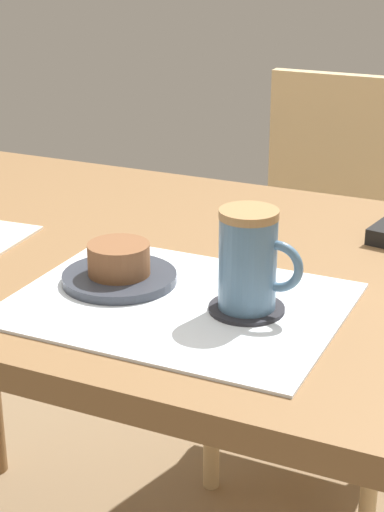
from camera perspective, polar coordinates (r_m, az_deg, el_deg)
dining_table at (r=1.23m, az=-0.46°, el=-3.42°), size 1.37×0.73×0.75m
wooden_chair at (r=1.92m, az=9.30°, el=-0.43°), size 0.42×0.42×0.88m
placemat at (r=1.05m, az=-0.92°, el=-3.17°), size 0.40×0.31×0.00m
pastry_plate at (r=1.11m, az=-4.86°, el=-1.46°), size 0.15×0.15×0.01m
pastry at (r=1.10m, az=-4.90°, el=-0.19°), size 0.08×0.08×0.04m
coffee_coaster at (r=1.03m, az=3.65°, el=-3.50°), size 0.09×0.09×0.00m
coffee_mug at (r=1.00m, az=3.88°, el=-0.24°), size 0.10×0.07×0.12m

